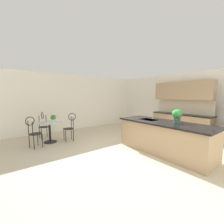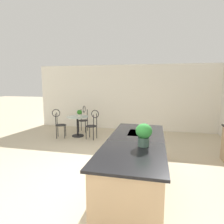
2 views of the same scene
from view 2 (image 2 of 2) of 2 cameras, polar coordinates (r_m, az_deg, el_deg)
ground_plane at (r=4.42m, az=-4.45°, el=-17.93°), size 40.00×40.00×0.00m
wall_left_window at (r=8.14m, az=4.34°, el=4.28°), size 0.12×7.80×2.70m
kitchen_island at (r=3.80m, az=6.82°, el=-14.86°), size 2.80×1.06×0.92m
bistro_table at (r=7.25m, az=-10.14°, el=-3.62°), size 0.80×0.80×0.74m
chair_near_window at (r=6.78m, az=-5.71°, el=-3.28°), size 0.42×0.50×1.04m
chair_by_island at (r=7.18m, az=-15.38°, el=-2.88°), size 0.48×0.52×1.04m
chair_toward_desk at (r=7.90m, az=-8.41°, el=-1.61°), size 0.49×0.39×1.04m
sink_faucet at (r=4.13m, az=10.26°, el=-4.73°), size 0.02×0.02×0.22m
potted_plant_on_table at (r=7.05m, az=-9.59°, el=-0.28°), size 0.19×0.19×0.26m
potted_plant_counter_near at (r=3.28m, az=9.39°, el=-6.24°), size 0.27×0.27×0.39m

